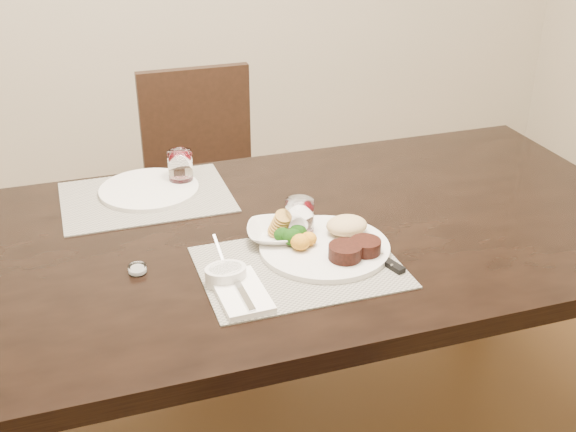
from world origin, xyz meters
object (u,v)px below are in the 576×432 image
object	(u,v)px
dinner_plate	(331,243)
cracker_bowl	(276,232)
steak_knife	(381,256)
far_plate	(149,189)
chair_far	(205,178)
wine_glass_near	(300,220)

from	to	relation	value
dinner_plate	cracker_bowl	world-z (taller)	cracker_bowl
steak_knife	far_plate	xyz separation A→B (m)	(-0.47, 0.55, 0.00)
chair_far	steak_knife	world-z (taller)	chair_far
cracker_bowl	far_plate	distance (m)	0.46
chair_far	wine_glass_near	xyz separation A→B (m)	(0.04, -0.98, 0.29)
dinner_plate	chair_far	bearing A→B (deg)	76.44
dinner_plate	wine_glass_near	bearing A→B (deg)	100.37
chair_far	steak_knife	xyz separation A→B (m)	(0.19, -1.14, 0.26)
cracker_bowl	wine_glass_near	bearing A→B (deg)	0.00
steak_knife	far_plate	bearing A→B (deg)	113.49
steak_knife	far_plate	world-z (taller)	same
cracker_bowl	dinner_plate	bearing A→B (deg)	-39.19
cracker_bowl	chair_far	bearing A→B (deg)	88.76
far_plate	steak_knife	bearing A→B (deg)	-49.69
wine_glass_near	steak_knife	bearing A→B (deg)	-48.34
wine_glass_near	far_plate	world-z (taller)	wine_glass_near
chair_far	cracker_bowl	xyz separation A→B (m)	(-0.02, -0.98, 0.27)
steak_knife	chair_far	bearing A→B (deg)	82.49
cracker_bowl	wine_glass_near	xyz separation A→B (m)	(0.06, 0.00, 0.02)
steak_knife	cracker_bowl	xyz separation A→B (m)	(-0.21, 0.17, 0.01)
steak_knife	wine_glass_near	distance (m)	0.23
chair_far	dinner_plate	bearing A→B (deg)	-85.26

